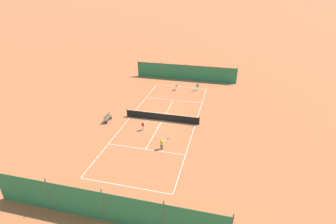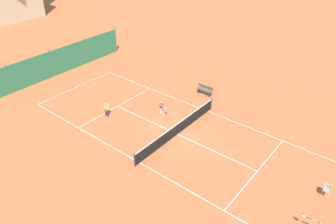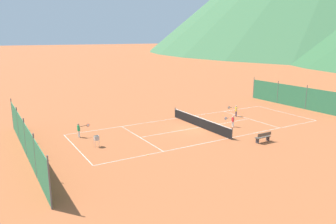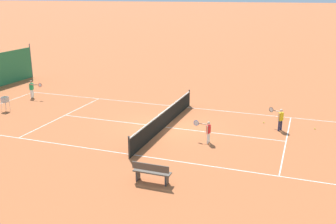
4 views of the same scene
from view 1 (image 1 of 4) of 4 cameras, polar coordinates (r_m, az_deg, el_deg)
ground_plane at (r=32.10m, az=-1.29°, el=-1.82°), size 600.00×600.00×0.00m
court_line_markings at (r=32.10m, az=-1.29°, el=-1.81°), size 8.25×23.85×0.01m
tennis_net at (r=31.87m, az=-1.30°, el=-1.03°), size 9.18×0.08×1.06m
windscreen_fence_far at (r=19.67m, az=-13.87°, el=-19.37°), size 17.28×0.08×2.90m
windscreen_fence_near at (r=45.60m, az=3.82°, el=8.62°), size 17.28×0.08×2.90m
player_near_baseline at (r=26.46m, az=-1.33°, el=-6.76°), size 0.82×0.83×1.20m
player_far_baseline at (r=41.08m, az=6.41°, el=5.62°), size 0.42×1.05×1.24m
player_near_service at (r=29.88m, az=-5.41°, el=-2.83°), size 0.46×0.92×1.09m
tennis_ball_near_corner at (r=25.24m, az=-0.56°, el=-10.45°), size 0.07×0.07×0.07m
tennis_ball_mid_court at (r=27.37m, az=1.16°, el=-7.18°), size 0.07×0.07×0.07m
tennis_ball_by_net_left at (r=39.99m, az=-4.25°, el=4.06°), size 0.07×0.07×0.07m
ball_hopper at (r=41.16m, az=1.89°, el=5.72°), size 0.36×0.36×0.89m
courtside_bench at (r=32.52m, az=-13.00°, el=-1.26°), size 0.36×1.50×0.84m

